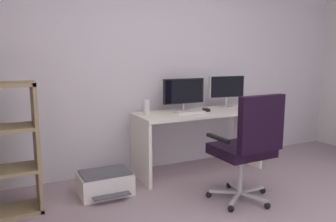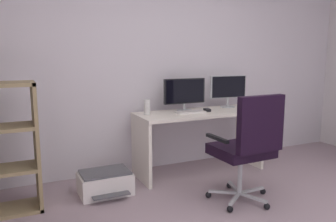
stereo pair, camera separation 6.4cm
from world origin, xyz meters
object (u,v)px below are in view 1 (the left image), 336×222
at_px(desktop_speaker, 146,107).
at_px(monitor_main, 184,92).
at_px(desk, 199,127).
at_px(computer_mouse, 206,110).
at_px(monitor_secondary, 227,88).
at_px(keyboard, 190,112).
at_px(office_chair, 248,143).
at_px(printer, 105,183).

bearing_deg(desktop_speaker, monitor_main, 5.45).
xyz_separation_m(desk, computer_mouse, (0.08, -0.03, 0.21)).
bearing_deg(monitor_secondary, desk, -165.22).
bearing_deg(monitor_main, desk, -43.14).
relative_size(monitor_secondary, computer_mouse, 4.87).
bearing_deg(computer_mouse, keyboard, -165.72).
bearing_deg(office_chair, desktop_speaker, 118.76).
xyz_separation_m(monitor_secondary, printer, (-1.68, -0.31, -0.86)).
bearing_deg(monitor_main, keyboard, -93.77).
xyz_separation_m(desk, desktop_speaker, (-0.63, 0.08, 0.28)).
bearing_deg(printer, monitor_secondary, 10.41).
bearing_deg(computer_mouse, desk, 171.70).
bearing_deg(office_chair, printer, 145.18).
distance_m(keyboard, desktop_speaker, 0.51).
distance_m(desk, monitor_secondary, 0.66).
height_order(desk, desktop_speaker, desktop_speaker).
height_order(monitor_main, computer_mouse, monitor_main).
height_order(monitor_secondary, printer, monitor_secondary).
distance_m(monitor_main, printer, 1.39).
distance_m(office_chair, printer, 1.48).
bearing_deg(monitor_secondary, office_chair, -115.83).
distance_m(monitor_main, keyboard, 0.27).
height_order(desktop_speaker, printer, desktop_speaker).
bearing_deg(desktop_speaker, keyboard, -14.53).
bearing_deg(office_chair, monitor_secondary, 64.17).
height_order(desk, printer, desk).
bearing_deg(computer_mouse, monitor_secondary, 30.85).
bearing_deg(keyboard, desk, 19.23).
distance_m(monitor_secondary, printer, 1.91).
xyz_separation_m(computer_mouse, printer, (-1.29, -0.15, -0.63)).
relative_size(monitor_secondary, office_chair, 0.46).
distance_m(keyboard, printer, 1.23).
bearing_deg(printer, computer_mouse, 6.85).
distance_m(desktop_speaker, printer, 0.94).
height_order(desktop_speaker, office_chair, office_chair).
height_order(monitor_main, printer, monitor_main).
xyz_separation_m(desktop_speaker, office_chair, (0.58, -1.06, -0.23)).
distance_m(desk, monitor_main, 0.45).
xyz_separation_m(monitor_secondary, office_chair, (-0.54, -1.11, -0.38)).
bearing_deg(desk, desktop_speaker, 172.83).
distance_m(desk, printer, 1.29).
xyz_separation_m(keyboard, printer, (-1.05, -0.14, -0.63)).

